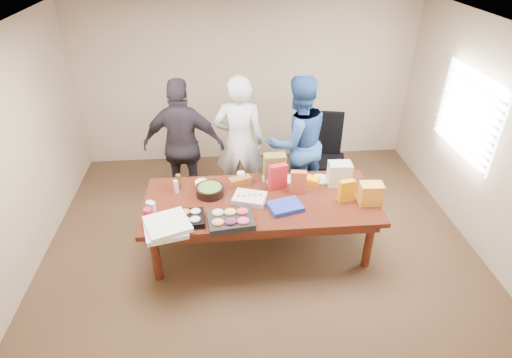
{
  "coord_description": "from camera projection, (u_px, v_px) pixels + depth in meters",
  "views": [
    {
      "loc": [
        -0.41,
        -4.15,
        3.63
      ],
      "look_at": [
        -0.05,
        0.1,
        0.98
      ],
      "focal_mm": 29.39,
      "sensor_mm": 36.0,
      "label": 1
    }
  ],
  "objects": [
    {
      "name": "mayo_jar",
      "position": [
        241.0,
        178.0,
        5.33
      ],
      "size": [
        0.13,
        0.13,
        0.16
      ],
      "primitive_type": "cylinder",
      "rotation": [
        0.0,
        0.0,
        0.32
      ],
      "color": "silver",
      "rests_on": "conference_table"
    },
    {
      "name": "conference_table",
      "position": [
        260.0,
        224.0,
        5.26
      ],
      "size": [
        2.8,
        1.2,
        0.75
      ],
      "primitive_type": "cube",
      "color": "#4C1C0F",
      "rests_on": "floor"
    },
    {
      "name": "plate_a",
      "position": [
        320.0,
        179.0,
        5.44
      ],
      "size": [
        0.28,
        0.28,
        0.01
      ],
      "primitive_type": "cylinder",
      "rotation": [
        0.0,
        0.0,
        0.15
      ],
      "color": "white",
      "rests_on": "conference_table"
    },
    {
      "name": "window_blinds",
      "position": [
        464.0,
        115.0,
        5.36
      ],
      "size": [
        0.04,
        1.36,
        1.0
      ],
      "primitive_type": "cube",
      "color": "beige",
      "rests_on": "wall_right"
    },
    {
      "name": "kraft_bag",
      "position": [
        275.0,
        167.0,
        5.35
      ],
      "size": [
        0.29,
        0.17,
        0.36
      ],
      "primitive_type": "cube",
      "rotation": [
        0.0,
        0.0,
        0.05
      ],
      "color": "olive",
      "rests_on": "conference_table"
    },
    {
      "name": "plate_b",
      "position": [
        292.0,
        179.0,
        5.43
      ],
      "size": [
        0.29,
        0.29,
        0.01
      ],
      "primitive_type": "cylinder",
      "rotation": [
        0.0,
        0.0,
        0.31
      ],
      "color": "white",
      "rests_on": "conference_table"
    },
    {
      "name": "ceiling",
      "position": [
        262.0,
        32.0,
        4.02
      ],
      "size": [
        5.5,
        5.0,
        0.02
      ],
      "primitive_type": "cube",
      "color": "white",
      "rests_on": "wall_back"
    },
    {
      "name": "wall_back",
      "position": [
        246.0,
        83.0,
        6.86
      ],
      "size": [
        5.5,
        0.04,
        2.7
      ],
      "primitive_type": "cube",
      "color": "beige",
      "rests_on": "floor"
    },
    {
      "name": "pizza_box_lower",
      "position": [
        165.0,
        229.0,
        4.54
      ],
      "size": [
        0.54,
        0.54,
        0.05
      ],
      "primitive_type": "cube",
      "rotation": [
        0.0,
        0.0,
        0.23
      ],
      "color": "white",
      "rests_on": "conference_table"
    },
    {
      "name": "person_right",
      "position": [
        297.0,
        142.0,
        5.88
      ],
      "size": [
        1.11,
        0.97,
        1.93
      ],
      "primitive_type": "imported",
      "rotation": [
        0.0,
        0.0,
        3.44
      ],
      "color": "#2A5397",
      "rests_on": "floor"
    },
    {
      "name": "person_center",
      "position": [
        239.0,
        142.0,
        5.86
      ],
      "size": [
        0.75,
        0.53,
        1.94
      ],
      "primitive_type": "imported",
      "rotation": [
        0.0,
        0.0,
        3.05
      ],
      "color": "silver",
      "rests_on": "floor"
    },
    {
      "name": "clear_cup_b",
      "position": [
        150.0,
        206.0,
        4.84
      ],
      "size": [
        0.1,
        0.1,
        0.12
      ],
      "primitive_type": "cylinder",
      "rotation": [
        0.0,
        0.0,
        0.27
      ],
      "color": "white",
      "rests_on": "conference_table"
    },
    {
      "name": "fruit_tray",
      "position": [
        230.0,
        220.0,
        4.64
      ],
      "size": [
        0.54,
        0.45,
        0.08
      ],
      "primitive_type": "cube",
      "rotation": [
        0.0,
        0.0,
        0.12
      ],
      "color": "black",
      "rests_on": "conference_table"
    },
    {
      "name": "grocery_bag_yellow",
      "position": [
        371.0,
        194.0,
        4.92
      ],
      "size": [
        0.28,
        0.2,
        0.27
      ],
      "primitive_type": "cube",
      "rotation": [
        0.0,
        0.0,
        -0.06
      ],
      "color": "#FFB132",
      "rests_on": "conference_table"
    },
    {
      "name": "dip_bowl_a",
      "position": [
        268.0,
        179.0,
        5.4
      ],
      "size": [
        0.18,
        0.18,
        0.06
      ],
      "primitive_type": "cylinder",
      "rotation": [
        0.0,
        0.0,
        -0.23
      ],
      "color": "beige",
      "rests_on": "conference_table"
    },
    {
      "name": "wall_front",
      "position": [
        299.0,
        346.0,
        2.62
      ],
      "size": [
        5.5,
        0.04,
        2.7
      ],
      "primitive_type": "cube",
      "color": "beige",
      "rests_on": "floor"
    },
    {
      "name": "pizza_box_upper",
      "position": [
        168.0,
        224.0,
        4.52
      ],
      "size": [
        0.58,
        0.58,
        0.05
      ],
      "primitive_type": "cube",
      "rotation": [
        0.0,
        0.0,
        0.37
      ],
      "color": "white",
      "rests_on": "pizza_box_lower"
    },
    {
      "name": "dressing_bottle",
      "position": [
        179.0,
        181.0,
        5.23
      ],
      "size": [
        0.07,
        0.07,
        0.19
      ],
      "primitive_type": "cylinder",
      "rotation": [
        0.0,
        0.0,
        -0.26
      ],
      "color": "brown",
      "rests_on": "conference_table"
    },
    {
      "name": "window_panel",
      "position": [
        467.0,
        114.0,
        5.37
      ],
      "size": [
        0.03,
        1.4,
        1.1
      ],
      "primitive_type": "cube",
      "color": "white",
      "rests_on": "wall_right"
    },
    {
      "name": "office_chair",
      "position": [
        327.0,
        160.0,
        6.2
      ],
      "size": [
        0.72,
        0.72,
        1.2
      ],
      "primitive_type": "cube",
      "rotation": [
        0.0,
        0.0,
        -0.2
      ],
      "color": "black",
      "rests_on": "floor"
    },
    {
      "name": "salad_bowl",
      "position": [
        210.0,
        191.0,
        5.12
      ],
      "size": [
        0.38,
        0.38,
        0.11
      ],
      "primitive_type": "cylinder",
      "rotation": [
        0.0,
        0.0,
        0.12
      ],
      "color": "black",
      "rests_on": "conference_table"
    },
    {
      "name": "chip_bag_blue",
      "position": [
        285.0,
        207.0,
        4.88
      ],
      "size": [
        0.43,
        0.37,
        0.06
      ],
      "primitive_type": "cube",
      "rotation": [
        0.0,
        0.0,
        0.26
      ],
      "color": "#2237AD",
      "rests_on": "conference_table"
    },
    {
      "name": "grocery_bag_white",
      "position": [
        339.0,
        174.0,
        5.27
      ],
      "size": [
        0.29,
        0.21,
        0.3
      ],
      "primitive_type": "cube",
      "rotation": [
        0.0,
        0.0,
        -0.05
      ],
      "color": "silver",
      "rests_on": "conference_table"
    },
    {
      "name": "chip_bag_red",
      "position": [
        278.0,
        177.0,
        5.19
      ],
      "size": [
        0.24,
        0.15,
        0.33
      ],
      "primitive_type": "cube",
      "rotation": [
        0.0,
        0.0,
        0.26
      ],
      "color": "red",
      "rests_on": "conference_table"
    },
    {
      "name": "clear_cup_a",
      "position": [
        152.0,
        207.0,
        4.83
      ],
      "size": [
        0.08,
        0.08,
        0.11
      ],
      "primitive_type": "cylinder",
      "rotation": [
        0.0,
        0.0,
        0.02
      ],
      "color": "silver",
      "rests_on": "conference_table"
    },
    {
      "name": "chip_bag_orange",
      "position": [
        298.0,
        182.0,
        5.11
      ],
      "size": [
        0.2,
        0.11,
        0.3
      ],
      "primitive_type": "cube",
      "rotation": [
        0.0,
        0.0,
        -0.15
      ],
      "color": "#D15229",
      "rests_on": "conference_table"
    },
    {
      "name": "person_left",
      "position": [
        184.0,
        146.0,
        5.79
      ],
      "size": [
        1.18,
        0.61,
        1.92
      ],
      "primitive_type": "imported",
      "rotation": [
        0.0,
        0.0,
        3.01
      ],
      "color": "#262026",
      "rests_on": "floor"
    },
    {
      "name": "sheet_cake",
      "position": [
        250.0,
        198.0,
        5.02
      ],
      "size": [
        0.45,
        0.39,
        0.07
      ],
      "primitive_type": "cube",
      "rotation": [
        0.0,
        0.0,
        -0.32
      ],
      "color": "white",
      "rests_on": "conference_table"
    },
    {
      "name": "bread_loaf",
      "position": [
        240.0,
        181.0,
        5.3
      ],
      "size": [
        0.3,
        0.21,
        0.11
      ],
      "primitive_type": "cube",
      "rotation": [
        0.0,
        0.0,
        0.35
      ],
      "color": "#945121",
      "rests_on": "conference_table"
    },
    {
      "name": "banana_bunch",
      "position": [
        310.0,
        180.0,
        5.36
      ],
      "size": [
        0.28,
        0.24,
        0.08
      ],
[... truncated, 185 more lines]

